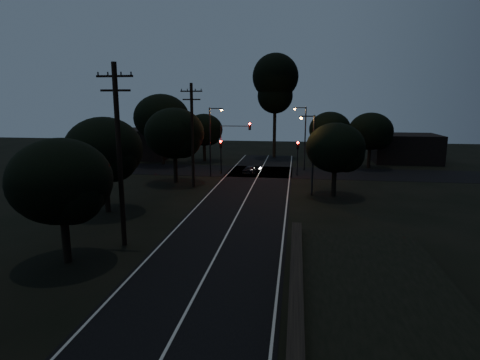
% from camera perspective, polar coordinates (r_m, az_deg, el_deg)
% --- Properties ---
extents(road_surface, '(60.00, 70.00, 0.03)m').
position_cam_1_polar(road_surface, '(39.82, 1.44, -1.52)').
color(road_surface, black).
rests_on(road_surface, ground).
extents(utility_pole_mid, '(2.20, 0.30, 11.00)m').
position_cam_1_polar(utility_pole_mid, '(24.96, -16.81, 3.65)').
color(utility_pole_mid, black).
rests_on(utility_pole_mid, ground).
extents(utility_pole_far, '(2.20, 0.30, 10.50)m').
position_cam_1_polar(utility_pole_far, '(40.95, -6.80, 6.52)').
color(utility_pole_far, black).
rests_on(utility_pole_far, ground).
extents(tree_left_b, '(5.44, 5.44, 6.92)m').
position_cam_1_polar(tree_left_b, '(23.31, -23.86, -0.48)').
color(tree_left_b, black).
rests_on(tree_left_b, ground).
extents(tree_left_c, '(6.01, 6.01, 7.59)m').
position_cam_1_polar(tree_left_c, '(33.06, -18.53, 3.87)').
color(tree_left_c, black).
rests_on(tree_left_c, ground).
extents(tree_left_d, '(6.36, 6.36, 8.07)m').
position_cam_1_polar(tree_left_d, '(43.39, -9.08, 6.39)').
color(tree_left_d, black).
rests_on(tree_left_d, ground).
extents(tree_far_nw, '(5.44, 5.44, 6.90)m').
position_cam_1_polar(tree_far_nw, '(59.01, -4.98, 7.01)').
color(tree_far_nw, black).
rests_on(tree_far_nw, ground).
extents(tree_far_w, '(7.59, 7.59, 9.68)m').
position_cam_1_polar(tree_far_w, '(56.37, -10.88, 8.52)').
color(tree_far_w, black).
rests_on(tree_far_w, ground).
extents(tree_far_ne, '(5.74, 5.74, 7.27)m').
position_cam_1_polar(tree_far_ne, '(57.68, 12.86, 6.91)').
color(tree_far_ne, black).
rests_on(tree_far_ne, ground).
extents(tree_far_e, '(5.72, 5.72, 7.26)m').
position_cam_1_polar(tree_far_e, '(55.35, 18.31, 6.45)').
color(tree_far_e, black).
rests_on(tree_far_e, ground).
extents(tree_right_a, '(5.39, 5.39, 6.85)m').
position_cam_1_polar(tree_right_a, '(37.78, 13.72, 4.29)').
color(tree_right_a, black).
rests_on(tree_right_a, ground).
extents(tall_pine, '(6.94, 6.94, 15.78)m').
position_cam_1_polar(tall_pine, '(62.59, 5.04, 13.59)').
color(tall_pine, black).
rests_on(tall_pine, ground).
extents(building_left, '(10.00, 8.00, 4.40)m').
position_cam_1_polar(building_left, '(64.63, -14.27, 5.07)').
color(building_left, black).
rests_on(building_left, ground).
extents(building_right, '(9.00, 7.00, 4.00)m').
position_cam_1_polar(building_right, '(62.79, 22.41, 4.20)').
color(building_right, black).
rests_on(building_right, ground).
extents(signal_left, '(0.28, 0.35, 4.10)m').
position_cam_1_polar(signal_left, '(48.67, -2.73, 4.21)').
color(signal_left, black).
rests_on(signal_left, ground).
extents(signal_right, '(0.28, 0.35, 4.10)m').
position_cam_1_polar(signal_right, '(47.81, 8.20, 3.97)').
color(signal_right, black).
rests_on(signal_right, ground).
extents(signal_mast, '(3.70, 0.35, 6.25)m').
position_cam_1_polar(signal_mast, '(48.22, -0.76, 5.95)').
color(signal_mast, black).
rests_on(signal_mast, ground).
extents(streetlight_a, '(1.66, 0.26, 8.00)m').
position_cam_1_polar(streetlight_a, '(46.67, -4.06, 6.11)').
color(streetlight_a, black).
rests_on(streetlight_a, ground).
extents(streetlight_b, '(1.66, 0.26, 8.00)m').
position_cam_1_polar(streetlight_b, '(51.63, 9.04, 6.50)').
color(streetlight_b, black).
rests_on(streetlight_b, ground).
extents(streetlight_c, '(1.46, 0.26, 7.50)m').
position_cam_1_polar(streetlight_c, '(37.74, 10.12, 4.29)').
color(streetlight_c, black).
rests_on(streetlight_c, ground).
extents(car, '(2.12, 3.44, 1.10)m').
position_cam_1_polar(car, '(48.51, 1.59, 1.46)').
color(car, black).
rests_on(car, ground).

